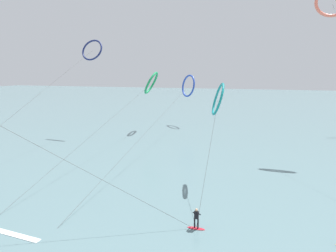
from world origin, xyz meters
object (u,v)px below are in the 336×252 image
(surfer_crimson, at_px, (196,220))
(kite_emerald, at_px, (151,83))
(kite_coral, at_px, (333,2))
(kite_cobalt, at_px, (188,86))
(kite_teal, at_px, (218,99))
(kite_navy, at_px, (92,50))

(surfer_crimson, bearing_deg, kite_emerald, 123.57)
(kite_coral, bearing_deg, kite_cobalt, 144.27)
(kite_emerald, distance_m, kite_teal, 29.68)
(kite_navy, distance_m, kite_coral, 39.02)
(kite_cobalt, bearing_deg, kite_emerald, -79.08)
(kite_coral, bearing_deg, kite_navy, 177.58)
(kite_cobalt, bearing_deg, surfer_crimson, -30.29)
(surfer_crimson, relative_size, kite_teal, 0.14)
(kite_teal, bearing_deg, kite_cobalt, -177.10)
(kite_navy, bearing_deg, kite_teal, -30.62)
(kite_cobalt, relative_size, kite_teal, 4.00)
(kite_cobalt, xyz_separation_m, kite_teal, (10.89, -32.89, 0.26))
(kite_emerald, height_order, kite_coral, kite_coral)
(surfer_crimson, distance_m, kite_navy, 40.83)
(kite_teal, height_order, kite_coral, kite_coral)
(kite_emerald, relative_size, kite_teal, 3.33)
(surfer_crimson, height_order, kite_coral, kite_coral)
(kite_navy, height_order, kite_coral, kite_coral)
(surfer_crimson, relative_size, kite_emerald, 0.04)
(kite_navy, bearing_deg, surfer_crimson, -43.73)
(kite_emerald, height_order, kite_teal, kite_emerald)
(surfer_crimson, distance_m, kite_cobalt, 45.32)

